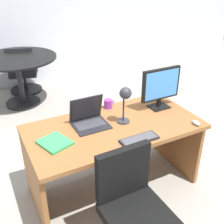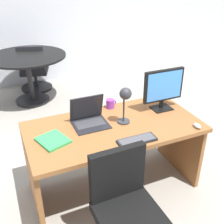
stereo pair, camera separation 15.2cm
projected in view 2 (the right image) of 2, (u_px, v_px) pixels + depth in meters
ground at (73, 121)px, 4.11m from camera, size 12.00×12.00×0.00m
back_wall at (39, 6)px, 4.89m from camera, size 10.00×0.10×2.80m
desk at (112, 141)px, 2.68m from camera, size 1.61×0.82×0.74m
monitor at (163, 87)px, 2.73m from camera, size 0.43×0.16×0.42m
laptop at (88, 115)px, 2.56m from camera, size 0.32×0.28×0.26m
keyboard at (137, 140)px, 2.31m from camera, size 0.34×0.12×0.02m
mouse at (197, 126)px, 2.50m from camera, size 0.05×0.09×0.04m
desk_lamp at (125, 98)px, 2.46m from camera, size 0.12×0.14×0.36m
book at (53, 140)px, 2.31m from camera, size 0.29×0.31×0.02m
coffee_mug at (110, 104)px, 2.84m from camera, size 0.11×0.08×0.09m
office_chair at (126, 218)px, 2.07m from camera, size 0.56×0.56×0.90m
meeting_table at (28, 67)px, 4.41m from camera, size 1.23×1.23×0.80m
meeting_chair_far at (34, 73)px, 4.96m from camera, size 0.58×0.59×0.85m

